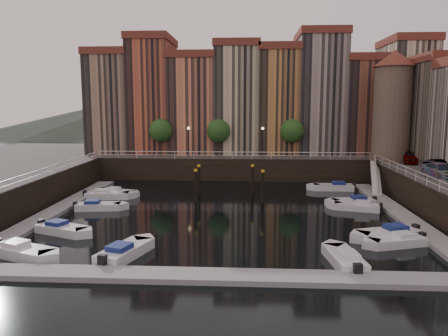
# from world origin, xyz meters

# --- Properties ---
(ground) EXTENTS (200.00, 200.00, 0.00)m
(ground) POSITION_xyz_m (0.00, 0.00, 0.00)
(ground) COLOR black
(ground) RESTS_ON ground
(quay_far) EXTENTS (80.00, 20.00, 3.00)m
(quay_far) POSITION_xyz_m (0.00, 26.00, 1.50)
(quay_far) COLOR black
(quay_far) RESTS_ON ground
(dock_left) EXTENTS (2.00, 28.00, 0.35)m
(dock_left) POSITION_xyz_m (-16.20, -1.00, 0.17)
(dock_left) COLOR gray
(dock_left) RESTS_ON ground
(dock_right) EXTENTS (2.00, 28.00, 0.35)m
(dock_right) POSITION_xyz_m (16.20, -1.00, 0.17)
(dock_right) COLOR gray
(dock_right) RESTS_ON ground
(dock_near) EXTENTS (30.00, 2.00, 0.35)m
(dock_near) POSITION_xyz_m (0.00, -17.00, 0.17)
(dock_near) COLOR gray
(dock_near) RESTS_ON ground
(mountains) EXTENTS (145.00, 100.00, 18.00)m
(mountains) POSITION_xyz_m (1.72, 110.00, 7.92)
(mountains) COLOR #2D382D
(mountains) RESTS_ON ground
(far_terrace) EXTENTS (48.70, 10.30, 17.50)m
(far_terrace) POSITION_xyz_m (3.31, 23.50, 10.95)
(far_terrace) COLOR #977860
(far_terrace) RESTS_ON quay_far
(corner_tower) EXTENTS (5.20, 5.20, 13.80)m
(corner_tower) POSITION_xyz_m (20.00, 14.50, 10.19)
(corner_tower) COLOR #6B5B4C
(corner_tower) RESTS_ON quay_right
(promenade_trees) EXTENTS (21.20, 3.20, 5.20)m
(promenade_trees) POSITION_xyz_m (-1.33, 18.20, 6.58)
(promenade_trees) COLOR black
(promenade_trees) RESTS_ON quay_far
(street_lamps) EXTENTS (10.36, 0.36, 4.18)m
(street_lamps) POSITION_xyz_m (-1.00, 17.20, 5.90)
(street_lamps) COLOR black
(street_lamps) RESTS_ON quay_far
(railings) EXTENTS (36.08, 34.04, 0.52)m
(railings) POSITION_xyz_m (0.00, 4.88, 3.79)
(railings) COLOR white
(railings) RESTS_ON ground
(gangway) EXTENTS (2.78, 8.32, 3.73)m
(gangway) POSITION_xyz_m (17.10, 10.00, 1.92)
(gangway) COLOR white
(gangway) RESTS_ON ground
(mooring_pilings) EXTENTS (7.44, 4.33, 3.78)m
(mooring_pilings) POSITION_xyz_m (-0.17, 5.30, 1.65)
(mooring_pilings) COLOR black
(mooring_pilings) RESTS_ON ground
(boat_left_0) EXTENTS (5.06, 3.36, 1.14)m
(boat_left_0) POSITION_xyz_m (-13.18, -13.95, 0.38)
(boat_left_0) COLOR silver
(boat_left_0) RESTS_ON ground
(boat_left_1) EXTENTS (4.75, 3.22, 1.08)m
(boat_left_1) POSITION_xyz_m (-12.77, -8.51, 0.36)
(boat_left_1) COLOR silver
(boat_left_1) RESTS_ON ground
(boat_left_2) EXTENTS (4.62, 2.16, 1.04)m
(boat_left_2) POSITION_xyz_m (-12.62, -0.59, 0.35)
(boat_left_2) COLOR silver
(boat_left_2) RESTS_ON ground
(boat_left_3) EXTENTS (5.02, 2.34, 1.13)m
(boat_left_3) POSITION_xyz_m (-13.38, 4.47, 0.38)
(boat_left_3) COLOR silver
(boat_left_3) RESTS_ON ground
(boat_left_4) EXTENTS (4.34, 2.55, 0.97)m
(boat_left_4) POSITION_xyz_m (-12.71, 6.28, 0.33)
(boat_left_4) COLOR silver
(boat_left_4) RESTS_ON ground
(boat_right_0) EXTENTS (4.54, 2.83, 1.02)m
(boat_right_0) POSITION_xyz_m (13.08, -10.11, 0.34)
(boat_right_0) COLOR silver
(boat_right_0) RESTS_ON ground
(boat_right_1) EXTENTS (5.20, 3.32, 1.17)m
(boat_right_1) POSITION_xyz_m (12.93, -8.55, 0.39)
(boat_right_1) COLOR silver
(boat_right_1) RESTS_ON ground
(boat_right_2) EXTENTS (4.61, 2.73, 1.03)m
(boat_right_2) POSITION_xyz_m (12.82, 0.66, 0.35)
(boat_right_2) COLOR silver
(boat_right_2) RESTS_ON ground
(boat_right_3) EXTENTS (4.66, 2.17, 1.05)m
(boat_right_3) POSITION_xyz_m (12.95, 2.77, 0.35)
(boat_right_3) COLOR silver
(boat_right_3) RESTS_ON ground
(boat_right_4) EXTENTS (4.91, 1.86, 1.13)m
(boat_right_4) POSITION_xyz_m (12.46, 10.65, 0.38)
(boat_right_4) COLOR silver
(boat_right_4) RESTS_ON ground
(boat_near_1) EXTENTS (3.20, 5.15, 1.16)m
(boat_near_1) POSITION_xyz_m (-6.22, -13.64, 0.39)
(boat_near_1) COLOR silver
(boat_near_1) RESTS_ON ground
(boat_near_3) EXTENTS (2.26, 4.89, 1.10)m
(boat_near_3) POSITION_xyz_m (8.35, -14.20, 0.37)
(boat_near_3) COLOR silver
(boat_near_3) RESTS_ON ground
(car_a) EXTENTS (2.78, 4.84, 1.55)m
(car_a) POSITION_xyz_m (21.89, 12.44, 3.77)
(car_a) COLOR gray
(car_a) RESTS_ON quay_right
(car_b) EXTENTS (2.68, 4.95, 1.55)m
(car_b) POSITION_xyz_m (21.91, 3.49, 3.77)
(car_b) COLOR gray
(car_b) RESTS_ON quay_right
(car_c) EXTENTS (2.59, 5.37, 1.51)m
(car_c) POSITION_xyz_m (20.72, 1.16, 3.75)
(car_c) COLOR gray
(car_c) RESTS_ON quay_right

